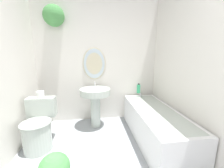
{
  "coord_description": "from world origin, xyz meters",
  "views": [
    {
      "loc": [
        -0.1,
        -0.24,
        1.33
      ],
      "look_at": [
        0.15,
        1.58,
        0.95
      ],
      "focal_mm": 22.0,
      "sensor_mm": 36.0,
      "label": 1
    }
  ],
  "objects_px": {
    "shampoo_bottle": "(139,89)",
    "toilet_paper_roll": "(40,94)",
    "pedestal_sink": "(95,99)",
    "toilet": "(39,128)",
    "bathtub": "(155,123)"
  },
  "relations": [
    {
      "from": "bathtub",
      "to": "toilet_paper_roll",
      "type": "xyz_separation_m",
      "value": [
        -1.77,
        0.23,
        0.49
      ]
    },
    {
      "from": "shampoo_bottle",
      "to": "toilet_paper_roll",
      "type": "distance_m",
      "value": 1.79
    },
    {
      "from": "pedestal_sink",
      "to": "toilet",
      "type": "bearing_deg",
      "value": -148.35
    },
    {
      "from": "toilet",
      "to": "shampoo_bottle",
      "type": "distance_m",
      "value": 1.89
    },
    {
      "from": "bathtub",
      "to": "toilet",
      "type": "bearing_deg",
      "value": 179.07
    },
    {
      "from": "toilet",
      "to": "shampoo_bottle",
      "type": "relative_size",
      "value": 3.6
    },
    {
      "from": "pedestal_sink",
      "to": "shampoo_bottle",
      "type": "height_order",
      "value": "pedestal_sink"
    },
    {
      "from": "bathtub",
      "to": "toilet_paper_roll",
      "type": "relative_size",
      "value": 14.77
    },
    {
      "from": "toilet",
      "to": "shampoo_bottle",
      "type": "xyz_separation_m",
      "value": [
        1.72,
        0.68,
        0.37
      ]
    },
    {
      "from": "toilet_paper_roll",
      "to": "shampoo_bottle",
      "type": "bearing_deg",
      "value": 15.57
    },
    {
      "from": "bathtub",
      "to": "shampoo_bottle",
      "type": "xyz_separation_m",
      "value": [
        -0.05,
        0.71,
        0.41
      ]
    },
    {
      "from": "pedestal_sink",
      "to": "shampoo_bottle",
      "type": "relative_size",
      "value": 4.28
    },
    {
      "from": "toilet",
      "to": "toilet_paper_roll",
      "type": "xyz_separation_m",
      "value": [
        -0.0,
        0.2,
        0.45
      ]
    },
    {
      "from": "toilet",
      "to": "pedestal_sink",
      "type": "bearing_deg",
      "value": 31.65
    },
    {
      "from": "toilet",
      "to": "bathtub",
      "type": "distance_m",
      "value": 1.77
    }
  ]
}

